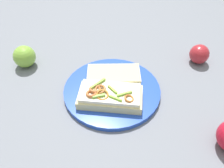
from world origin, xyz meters
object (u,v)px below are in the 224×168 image
(plate, at_px, (112,90))
(apple_0, at_px, (199,54))
(sandwich, at_px, (110,96))
(apple_1, at_px, (24,57))
(bread_slice_side, at_px, (114,75))

(plate, xyz_separation_m, apple_0, (0.15, 0.31, 0.03))
(sandwich, bearing_deg, apple_0, -141.12)
(apple_0, xyz_separation_m, apple_1, (-0.47, -0.40, 0.00))
(sandwich, distance_m, apple_1, 0.35)
(plate, height_order, apple_1, apple_1)
(sandwich, height_order, apple_1, apple_1)
(plate, bearing_deg, apple_0, 64.73)
(apple_0, height_order, apple_1, apple_1)
(plate, relative_size, apple_1, 3.93)
(plate, height_order, bread_slice_side, bread_slice_side)
(sandwich, relative_size, bread_slice_side, 1.24)
(sandwich, xyz_separation_m, bread_slice_side, (-0.05, 0.08, -0.01))
(bread_slice_side, bearing_deg, apple_1, -16.47)
(plate, height_order, sandwich, sandwich)
(bread_slice_side, bearing_deg, apple_0, -161.61)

